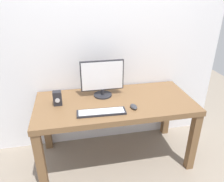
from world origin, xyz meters
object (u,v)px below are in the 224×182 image
keyboard_primary (101,112)px  mouse (134,107)px  desk (115,109)px  monitor (102,78)px  audio_controller (57,98)px

keyboard_primary → mouse: size_ratio=4.49×
keyboard_primary → mouse: bearing=5.5°
desk → mouse: size_ratio=15.76×
keyboard_primary → mouse: (0.33, 0.03, 0.01)m
mouse → keyboard_primary: bearing=179.8°
mouse → monitor: bearing=121.3°
monitor → keyboard_primary: bearing=-100.8°
keyboard_primary → mouse: 0.33m
monitor → keyboard_primary: size_ratio=0.98×
mouse → desk: bearing=123.8°
keyboard_primary → audio_controller: 0.48m
desk → audio_controller: audio_controller is taller
desk → keyboard_primary: (-0.18, -0.22, 0.11)m
monitor → audio_controller: size_ratio=3.10×
desk → keyboard_primary: size_ratio=3.51×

